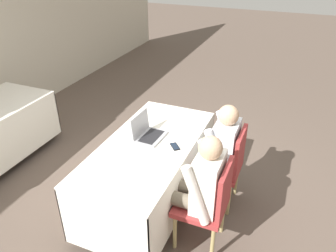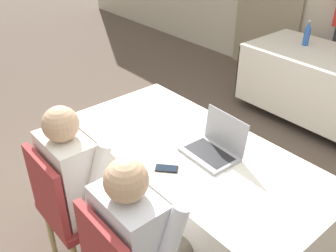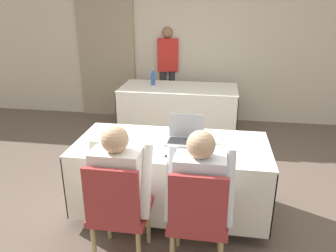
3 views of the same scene
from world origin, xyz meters
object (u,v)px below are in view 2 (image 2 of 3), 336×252
at_px(water_bottle, 307,34).
at_px(person_white_shirt, 144,237).
at_px(laptop, 214,147).
at_px(cell_phone, 167,168).
at_px(chair_near_left, 70,205).
at_px(person_checkered_shirt, 82,177).

distance_m(water_bottle, person_white_shirt, 3.01).
relative_size(laptop, cell_phone, 2.43).
bearing_deg(chair_near_left, laptop, -118.08).
distance_m(water_bottle, person_checkered_shirt, 2.89).
distance_m(laptop, water_bottle, 2.30).
distance_m(person_checkered_shirt, person_white_shirt, 0.61).
height_order(laptop, water_bottle, water_bottle).
relative_size(water_bottle, chair_near_left, 0.29).
height_order(person_checkered_shirt, person_white_shirt, same).
bearing_deg(person_white_shirt, water_bottle, -72.11).
relative_size(chair_near_left, person_checkered_shirt, 0.78).
height_order(cell_phone, person_white_shirt, person_white_shirt).
bearing_deg(cell_phone, water_bottle, 153.42).
xyz_separation_m(chair_near_left, person_white_shirt, (0.61, 0.10, 0.16)).
bearing_deg(person_checkered_shirt, cell_phone, -134.14).
height_order(cell_phone, chair_near_left, chair_near_left).
relative_size(laptop, chair_near_left, 0.38).
xyz_separation_m(water_bottle, person_checkered_shirt, (0.32, -2.86, -0.21)).
xyz_separation_m(laptop, person_checkered_shirt, (-0.42, -0.69, -0.13)).
distance_m(cell_phone, chair_near_left, 0.64).
xyz_separation_m(cell_phone, person_checkered_shirt, (-0.35, -0.36, -0.09)).
xyz_separation_m(water_bottle, chair_near_left, (0.32, -2.96, -0.37)).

